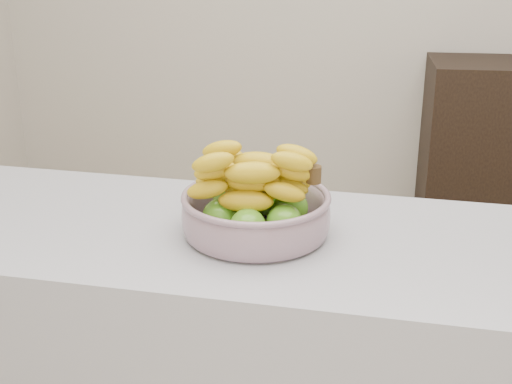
# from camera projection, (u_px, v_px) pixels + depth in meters

# --- Properties ---
(cabinet) EXTENTS (0.56, 0.47, 0.95)m
(cabinet) POSITION_uv_depth(u_px,v_px,m) (479.00, 160.00, 3.41)
(cabinet) COLOR black
(cabinet) RESTS_ON ground
(fruit_bowl) EXTENTS (0.33, 0.33, 0.19)m
(fruit_bowl) POSITION_uv_depth(u_px,v_px,m) (256.00, 208.00, 1.56)
(fruit_bowl) COLOR #9EA8BD
(fruit_bowl) RESTS_ON counter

